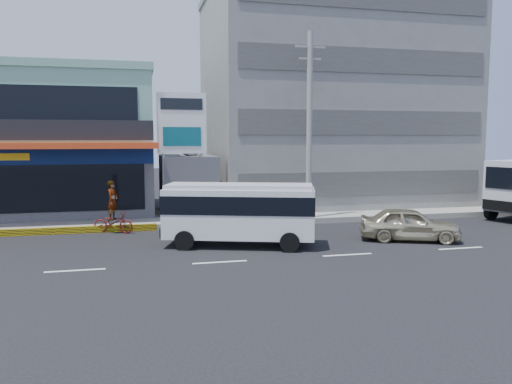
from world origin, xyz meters
TOP-DOWN VIEW (x-y plane):
  - ground at (0.00, 0.00)m, footprint 120.00×120.00m
  - sidewalk at (5.00, 9.50)m, footprint 70.00×5.00m
  - shop_building at (-8.00, 13.95)m, footprint 12.40×11.70m
  - concrete_building at (10.00, 15.00)m, footprint 16.00×12.00m
  - gap_structure at (0.00, 12.00)m, footprint 3.00×6.00m
  - satellite_dish at (0.00, 11.00)m, footprint 1.50×1.50m
  - billboard at (-0.50, 9.20)m, footprint 2.60×0.18m
  - utility_pole_near at (6.00, 7.40)m, footprint 1.60×0.30m
  - minibus at (1.25, 2.56)m, footprint 6.54×3.85m
  - sedan at (8.80, 1.94)m, footprint 4.64×3.21m
  - motorcycle_rider at (-4.03, 6.80)m, footprint 2.06×1.37m

SIDE VIEW (x-z plane):
  - ground at x=0.00m, z-range 0.00..0.00m
  - sidewalk at x=5.00m, z-range 0.00..0.30m
  - sedan at x=8.80m, z-range 0.00..1.47m
  - motorcycle_rider at x=-4.03m, z-range -0.43..2.08m
  - minibus at x=1.25m, z-range 0.25..2.86m
  - gap_structure at x=0.00m, z-range 0.00..3.50m
  - satellite_dish at x=0.00m, z-range 3.50..3.65m
  - shop_building at x=-8.00m, z-range 0.00..8.00m
  - billboard at x=-0.50m, z-range 1.48..8.38m
  - utility_pole_near at x=6.00m, z-range 0.15..10.15m
  - concrete_building at x=10.00m, z-range 0.00..14.00m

